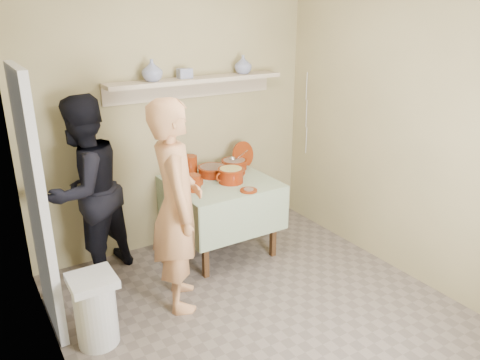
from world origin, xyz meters
TOP-DOWN VIEW (x-y plane):
  - ground at (0.00, 0.00)m, footprint 3.50×3.50m
  - tile_panel at (-1.46, 0.95)m, footprint 0.06×0.70m
  - plate_stack_a at (-0.03, 1.57)m, footprint 0.16×0.16m
  - plate_stack_b at (0.08, 1.61)m, footprint 0.16×0.16m
  - bowl_stack at (-0.10, 1.18)m, footprint 0.15×0.15m
  - empty_bowl at (-0.00, 1.32)m, footprint 0.16×0.16m
  - propped_lid at (0.69, 1.56)m, footprint 0.30×0.14m
  - vase_right at (0.73, 1.62)m, footprint 0.19×0.19m
  - vase_left at (-0.25, 1.61)m, footprint 0.26×0.26m
  - ceramic_box at (0.08, 1.63)m, footprint 0.13×0.09m
  - person_cook at (-0.48, 0.68)m, footprint 0.60×0.73m
  - person_helper at (-0.99, 1.50)m, footprint 1.03×0.97m
  - room_shell at (0.00, 0.00)m, footprint 3.04×3.54m
  - serving_table at (0.25, 1.28)m, footprint 0.97×0.97m
  - cazuela_meat_a at (0.25, 1.44)m, footprint 0.30×0.30m
  - cazuela_meat_b at (0.55, 1.51)m, footprint 0.28×0.28m
  - ladle at (0.54, 1.51)m, footprint 0.08×0.26m
  - cazuela_rice at (0.31, 1.18)m, footprint 0.33×0.25m
  - front_plate at (0.33, 0.89)m, footprint 0.16×0.16m
  - wall_shelf at (0.20, 1.65)m, footprint 1.80×0.25m
  - trash_bin at (-1.23, 0.51)m, footprint 0.32×0.32m
  - electrical_cord at (1.47, 1.48)m, footprint 0.01×0.05m

SIDE VIEW (x-z plane):
  - ground at x=0.00m, z-range 0.00..0.00m
  - trash_bin at x=-1.23m, z-range 0.00..0.56m
  - serving_table at x=0.25m, z-range 0.26..1.02m
  - front_plate at x=0.33m, z-range 0.76..0.78m
  - empty_bowl at x=0.00m, z-range 0.76..0.81m
  - cazuela_meat_a at x=0.25m, z-range 0.77..0.87m
  - cazuela_meat_b at x=0.55m, z-range 0.77..0.87m
  - bowl_stack at x=-0.10m, z-range 0.76..0.91m
  - person_helper at x=-0.99m, z-range 0.00..1.68m
  - cazuela_rice at x=0.31m, z-range 0.77..0.92m
  - plate_stack_b at x=0.08m, z-range 0.76..0.95m
  - plate_stack_a at x=-0.03m, z-range 0.76..0.98m
  - person_cook at x=-0.48m, z-range 0.00..1.74m
  - ladle at x=0.54m, z-range 0.78..0.97m
  - propped_lid at x=0.69m, z-range 0.74..1.02m
  - tile_panel at x=-1.46m, z-range 0.00..2.00m
  - electrical_cord at x=1.47m, z-range 0.80..1.70m
  - room_shell at x=0.00m, z-range 0.30..2.92m
  - wall_shelf at x=0.20m, z-range 1.57..1.78m
  - ceramic_box at x=0.08m, z-range 1.72..1.81m
  - vase_right at x=0.73m, z-range 1.72..1.90m
  - vase_left at x=-0.25m, z-range 1.72..1.92m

